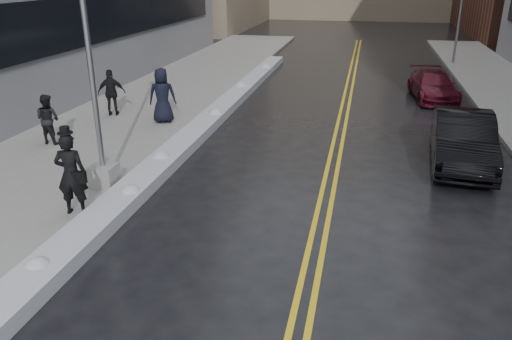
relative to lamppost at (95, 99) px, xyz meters
The scene contains 13 objects.
ground 4.62m from the lamppost, 31.22° to the right, with size 160.00×160.00×0.00m, color black.
sidewalk_west 8.72m from the lamppost, 107.03° to the left, with size 5.50×50.00×0.15m, color gray.
lane_line_left 10.12m from the lamppost, 54.77° to the left, with size 0.12×50.00×0.01m, color gold.
lane_line_right 10.29m from the lamppost, 53.36° to the left, with size 0.12×50.00×0.01m, color gold.
snow_ridge 6.50m from the lamppost, 81.94° to the left, with size 0.90×30.00×0.34m, color #B9BAC2.
lamppost is the anchor object (origin of this frame).
traffic_signal 24.98m from the lamppost, 61.79° to the left, with size 0.16×0.20×6.00m.
pedestrian_fedora 2.10m from the lamppost, 86.60° to the right, with size 0.72×0.47×1.97m, color black.
pedestrian_b 4.82m from the lamppost, 140.23° to the left, with size 0.80×0.62×1.64m, color black.
pedestrian_c 6.23m from the lamppost, 97.32° to the left, with size 1.00×0.65×2.04m, color black.
pedestrian_d 7.37m from the lamppost, 115.37° to the left, with size 1.06×0.44×1.80m, color black.
car_black 10.55m from the lamppost, 23.56° to the left, with size 1.66×4.75×1.56m, color black.
car_maroon 15.95m from the lamppost, 52.73° to the left, with size 1.73×4.26×1.24m, color #480B1A.
Camera 1 is at (3.23, -9.02, 5.50)m, focal length 35.00 mm.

